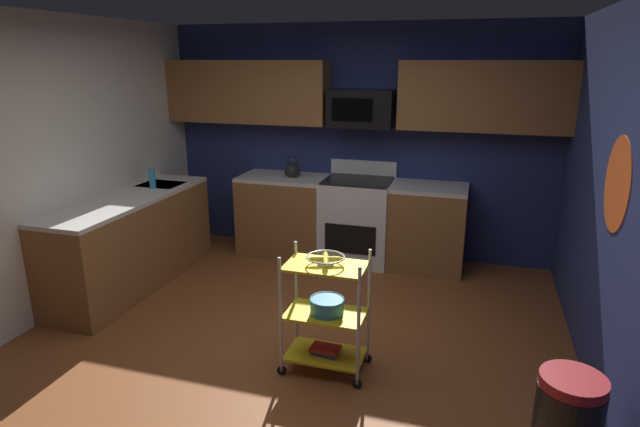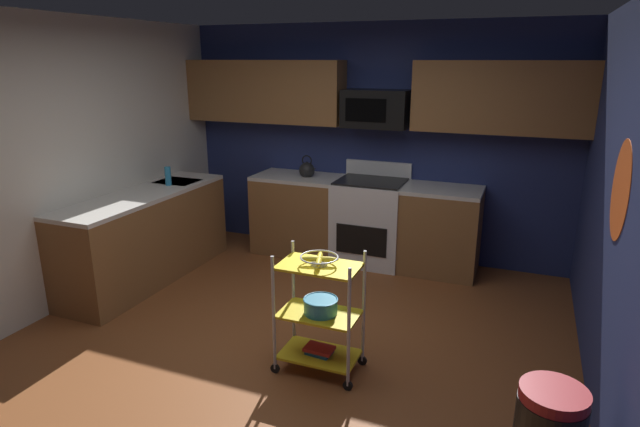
# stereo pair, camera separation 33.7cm
# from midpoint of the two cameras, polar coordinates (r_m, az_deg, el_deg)

# --- Properties ---
(floor) EXTENTS (4.40, 4.80, 0.04)m
(floor) POSITION_cam_midpoint_polar(r_m,az_deg,el_deg) (4.29, -1.98, -14.90)
(floor) COLOR brown
(floor) RESTS_ON ground
(wall_back) EXTENTS (4.52, 0.06, 2.60)m
(wall_back) POSITION_cam_midpoint_polar(r_m,az_deg,el_deg) (6.03, 7.32, 7.66)
(wall_back) COLOR navy
(wall_back) RESTS_ON ground
(wall_left) EXTENTS (0.06, 4.80, 2.60)m
(wall_left) POSITION_cam_midpoint_polar(r_m,az_deg,el_deg) (5.09, -25.87, 4.49)
(wall_left) COLOR silver
(wall_left) RESTS_ON ground
(wall_right) EXTENTS (0.06, 4.80, 2.60)m
(wall_right) POSITION_cam_midpoint_polar(r_m,az_deg,el_deg) (3.54, 32.96, -1.20)
(wall_right) COLOR navy
(wall_right) RESTS_ON ground
(wall_flower_decal) EXTENTS (0.00, 0.62, 0.62)m
(wall_flower_decal) POSITION_cam_midpoint_polar(r_m,az_deg,el_deg) (3.74, 32.18, 2.13)
(wall_flower_decal) COLOR #E5591E
(counter_run) EXTENTS (3.48, 2.64, 0.92)m
(counter_run) POSITION_cam_midpoint_polar(r_m,az_deg,el_deg) (5.67, -3.78, -1.51)
(counter_run) COLOR brown
(counter_run) RESTS_ON ground
(oven_range) EXTENTS (0.76, 0.65, 1.10)m
(oven_range) POSITION_cam_midpoint_polar(r_m,az_deg,el_deg) (5.88, 7.13, -0.78)
(oven_range) COLOR white
(oven_range) RESTS_ON ground
(upper_cabinets) EXTENTS (4.40, 0.33, 0.70)m
(upper_cabinets) POSITION_cam_midpoint_polar(r_m,az_deg,el_deg) (5.79, 6.80, 12.79)
(upper_cabinets) COLOR brown
(microwave) EXTENTS (0.70, 0.39, 0.40)m
(microwave) POSITION_cam_midpoint_polar(r_m,az_deg,el_deg) (5.75, 7.84, 11.23)
(microwave) COLOR black
(rolling_cart) EXTENTS (0.63, 0.36, 0.91)m
(rolling_cart) POSITION_cam_midpoint_polar(r_m,az_deg,el_deg) (3.83, 2.49, -10.90)
(rolling_cart) COLOR silver
(rolling_cart) RESTS_ON ground
(fruit_bowl) EXTENTS (0.27, 0.27, 0.07)m
(fruit_bowl) POSITION_cam_midpoint_polar(r_m,az_deg,el_deg) (3.66, 2.57, -5.00)
(fruit_bowl) COLOR silver
(fruit_bowl) RESTS_ON rolling_cart
(mixing_bowl_large) EXTENTS (0.25, 0.25, 0.11)m
(mixing_bowl_large) POSITION_cam_midpoint_polar(r_m,az_deg,el_deg) (3.80, 2.65, -10.03)
(mixing_bowl_large) COLOR #338CBF
(mixing_bowl_large) RESTS_ON rolling_cart
(book_stack) EXTENTS (0.22, 0.15, 0.05)m
(book_stack) POSITION_cam_midpoint_polar(r_m,az_deg,el_deg) (3.98, 2.43, -14.69)
(book_stack) COLOR #1E4C8C
(book_stack) RESTS_ON rolling_cart
(kettle) EXTENTS (0.21, 0.18, 0.26)m
(kettle) POSITION_cam_midpoint_polar(r_m,az_deg,el_deg) (5.98, 0.19, 4.76)
(kettle) COLOR black
(kettle) RESTS_ON counter_run
(dish_soap_bottle) EXTENTS (0.06, 0.06, 0.20)m
(dish_soap_bottle) POSITION_cam_midpoint_polar(r_m,az_deg,el_deg) (5.74, -14.63, 3.95)
(dish_soap_bottle) COLOR #2D8CBF
(dish_soap_bottle) RESTS_ON counter_run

